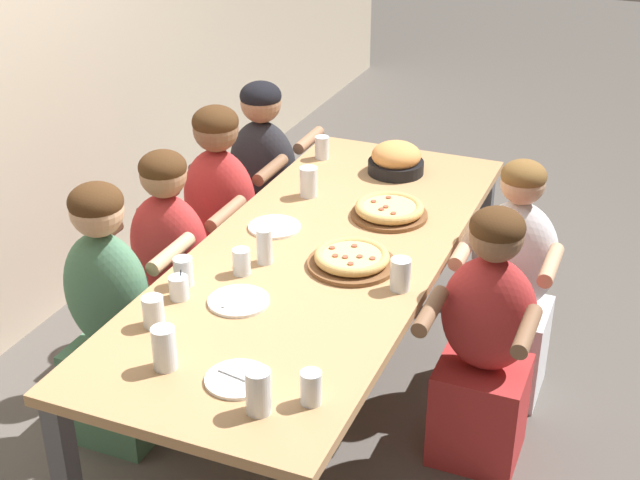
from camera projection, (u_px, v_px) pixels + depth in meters
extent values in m
plane|color=#514C47|center=(320.00, 405.00, 3.88)|extent=(18.00, 18.00, 0.00)
cube|color=tan|center=(320.00, 256.00, 3.54)|extent=(2.42, 0.95, 0.04)
cube|color=#4C4C51|center=(482.00, 238.00, 4.52)|extent=(0.07, 0.07, 0.72)
cube|color=#4C4C51|center=(330.00, 211.00, 4.80)|extent=(0.07, 0.07, 0.72)
cylinder|color=brown|center=(389.00, 215.00, 3.81)|extent=(0.33, 0.33, 0.02)
torus|color=tan|center=(389.00, 208.00, 3.80)|extent=(0.29, 0.29, 0.04)
cylinder|color=#E5C675|center=(389.00, 209.00, 3.80)|extent=(0.25, 0.25, 0.03)
cylinder|color=#9E4C38|center=(381.00, 209.00, 3.75)|extent=(0.02, 0.02, 0.01)
cylinder|color=#9E4C38|center=(388.00, 197.00, 3.86)|extent=(0.02, 0.02, 0.01)
cylinder|color=#9E4C38|center=(374.00, 201.00, 3.82)|extent=(0.02, 0.02, 0.01)
cylinder|color=#9E4C38|center=(386.00, 207.00, 3.78)|extent=(0.02, 0.02, 0.01)
cylinder|color=#9E4C38|center=(393.00, 213.00, 3.72)|extent=(0.02, 0.02, 0.01)
cylinder|color=brown|center=(352.00, 264.00, 3.42)|extent=(0.34, 0.34, 0.02)
torus|color=tan|center=(352.00, 257.00, 3.41)|extent=(0.29, 0.29, 0.04)
cylinder|color=#E5C675|center=(352.00, 258.00, 3.41)|extent=(0.24, 0.24, 0.03)
cylinder|color=#9E4C38|center=(355.00, 245.00, 3.46)|extent=(0.02, 0.02, 0.01)
cylinder|color=#9E4C38|center=(335.00, 256.00, 3.39)|extent=(0.02, 0.02, 0.01)
cylinder|color=#9E4C38|center=(345.00, 257.00, 3.38)|extent=(0.02, 0.02, 0.01)
cylinder|color=#9E4C38|center=(351.00, 264.00, 3.33)|extent=(0.02, 0.02, 0.01)
cylinder|color=#9E4C38|center=(372.00, 258.00, 3.37)|extent=(0.02, 0.02, 0.01)
cylinder|color=#9E4C38|center=(332.00, 248.00, 3.45)|extent=(0.02, 0.02, 0.01)
cylinder|color=#9E4C38|center=(360.00, 256.00, 3.38)|extent=(0.02, 0.02, 0.01)
cylinder|color=black|center=(396.00, 167.00, 4.24)|extent=(0.27, 0.27, 0.06)
cylinder|color=black|center=(408.00, 150.00, 4.39)|extent=(0.12, 0.02, 0.02)
ellipsoid|color=#D68E4C|center=(396.00, 155.00, 4.21)|extent=(0.23, 0.23, 0.13)
cylinder|color=white|center=(238.00, 379.00, 2.76)|extent=(0.21, 0.21, 0.01)
cube|color=#B7B7BC|center=(238.00, 377.00, 2.76)|extent=(0.04, 0.15, 0.01)
cylinder|color=white|center=(274.00, 227.00, 3.71)|extent=(0.22, 0.22, 0.01)
cube|color=#B7B7BC|center=(274.00, 225.00, 3.71)|extent=(0.15, 0.03, 0.01)
cylinder|color=white|center=(239.00, 301.00, 3.18)|extent=(0.22, 0.22, 0.01)
cube|color=#B7B7BC|center=(239.00, 299.00, 3.18)|extent=(0.15, 0.06, 0.01)
cylinder|color=silver|center=(179.00, 288.00, 3.19)|extent=(0.07, 0.07, 0.09)
cylinder|color=#1EA8DB|center=(179.00, 291.00, 3.20)|extent=(0.06, 0.06, 0.06)
cylinder|color=black|center=(181.00, 283.00, 3.20)|extent=(0.00, 0.01, 0.11)
cylinder|color=silver|center=(164.00, 348.00, 2.80)|extent=(0.08, 0.08, 0.15)
cylinder|color=black|center=(165.00, 356.00, 2.81)|extent=(0.07, 0.07, 0.08)
cylinder|color=silver|center=(242.00, 262.00, 3.35)|extent=(0.07, 0.07, 0.10)
cylinder|color=silver|center=(311.00, 388.00, 2.65)|extent=(0.07, 0.07, 0.11)
cylinder|color=silver|center=(322.00, 148.00, 4.39)|extent=(0.07, 0.07, 0.11)
cylinder|color=black|center=(322.00, 151.00, 4.40)|extent=(0.06, 0.06, 0.08)
cylinder|color=silver|center=(258.00, 392.00, 2.60)|extent=(0.08, 0.08, 0.14)
cylinder|color=silver|center=(264.00, 246.00, 3.42)|extent=(0.06, 0.06, 0.14)
cylinder|color=silver|center=(265.00, 253.00, 3.43)|extent=(0.05, 0.05, 0.08)
cylinder|color=silver|center=(309.00, 182.00, 3.98)|extent=(0.08, 0.08, 0.14)
cylinder|color=black|center=(309.00, 188.00, 3.99)|extent=(0.07, 0.07, 0.07)
cylinder|color=silver|center=(400.00, 274.00, 3.24)|extent=(0.08, 0.08, 0.12)
cylinder|color=black|center=(400.00, 278.00, 3.25)|extent=(0.07, 0.07, 0.09)
cylinder|color=silver|center=(153.00, 311.00, 3.03)|extent=(0.07, 0.07, 0.11)
cylinder|color=black|center=(154.00, 317.00, 3.04)|extent=(0.07, 0.07, 0.07)
cylinder|color=silver|center=(184.00, 272.00, 3.27)|extent=(0.07, 0.07, 0.11)
cylinder|color=black|center=(184.00, 277.00, 3.28)|extent=(0.06, 0.06, 0.07)
cube|color=#477556|center=(119.00, 389.00, 3.64)|extent=(0.32, 0.34, 0.42)
ellipsoid|color=#477556|center=(107.00, 292.00, 3.43)|extent=(0.24, 0.36, 0.50)
sphere|color=tan|center=(97.00, 210.00, 3.27)|extent=(0.20, 0.20, 0.20)
ellipsoid|color=#422814|center=(95.00, 202.00, 3.25)|extent=(0.21, 0.21, 0.14)
cylinder|color=tan|center=(98.00, 238.00, 3.61)|extent=(0.28, 0.06, 0.06)
cylinder|color=tan|center=(171.00, 254.00, 3.49)|extent=(0.28, 0.06, 0.06)
cube|color=silver|center=(504.00, 347.00, 3.91)|extent=(0.32, 0.34, 0.42)
ellipsoid|color=silver|center=(515.00, 256.00, 3.70)|extent=(0.24, 0.36, 0.49)
sphere|color=tan|center=(523.00, 183.00, 3.55)|extent=(0.18, 0.18, 0.18)
ellipsoid|color=brown|center=(524.00, 176.00, 3.53)|extent=(0.18, 0.18, 0.13)
cylinder|color=tan|center=(551.00, 265.00, 3.43)|extent=(0.28, 0.06, 0.06)
cylinder|color=tan|center=(464.00, 249.00, 3.54)|extent=(0.28, 0.06, 0.06)
cube|color=#B22D2D|center=(479.00, 410.00, 3.51)|extent=(0.32, 0.34, 0.42)
ellipsoid|color=#B22D2D|center=(489.00, 314.00, 3.31)|extent=(0.24, 0.36, 0.47)
sphere|color=brown|center=(497.00, 235.00, 3.16)|extent=(0.20, 0.20, 0.20)
ellipsoid|color=#422814|center=(498.00, 227.00, 3.14)|extent=(0.20, 0.20, 0.14)
cylinder|color=brown|center=(527.00, 331.00, 3.04)|extent=(0.28, 0.06, 0.06)
cylinder|color=brown|center=(430.00, 311.00, 3.16)|extent=(0.28, 0.06, 0.06)
cube|color=#B22D2D|center=(177.00, 332.00, 4.02)|extent=(0.32, 0.34, 0.42)
ellipsoid|color=#B22D2D|center=(169.00, 245.00, 3.81)|extent=(0.24, 0.36, 0.47)
sphere|color=#9E7051|center=(163.00, 175.00, 3.66)|extent=(0.20, 0.20, 0.20)
ellipsoid|color=#422814|center=(162.00, 167.00, 3.65)|extent=(0.20, 0.20, 0.14)
cylinder|color=#9E7051|center=(159.00, 201.00, 4.00)|extent=(0.28, 0.06, 0.06)
cylinder|color=#9E7051|center=(226.00, 213.00, 3.88)|extent=(0.28, 0.06, 0.06)
cube|color=#232328|center=(265.00, 245.00, 4.78)|extent=(0.32, 0.34, 0.42)
ellipsoid|color=#232328|center=(263.00, 166.00, 4.57)|extent=(0.24, 0.36, 0.49)
sphere|color=#9E7051|center=(261.00, 103.00, 4.41)|extent=(0.20, 0.20, 0.20)
ellipsoid|color=black|center=(261.00, 96.00, 4.40)|extent=(0.21, 0.21, 0.14)
cylinder|color=#9E7051|center=(250.00, 131.00, 4.75)|extent=(0.28, 0.06, 0.06)
cylinder|color=#9E7051|center=(309.00, 140.00, 4.64)|extent=(0.28, 0.06, 0.06)
cube|color=#B22D2D|center=(224.00, 285.00, 4.39)|extent=(0.32, 0.34, 0.42)
ellipsoid|color=#B22D2D|center=(220.00, 200.00, 4.18)|extent=(0.24, 0.36, 0.50)
sphere|color=brown|center=(216.00, 129.00, 4.02)|extent=(0.21, 0.21, 0.21)
ellipsoid|color=#422814|center=(215.00, 122.00, 4.01)|extent=(0.21, 0.21, 0.15)
cylinder|color=brown|center=(208.00, 159.00, 4.36)|extent=(0.28, 0.06, 0.06)
cylinder|color=brown|center=(271.00, 170.00, 4.25)|extent=(0.28, 0.06, 0.06)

